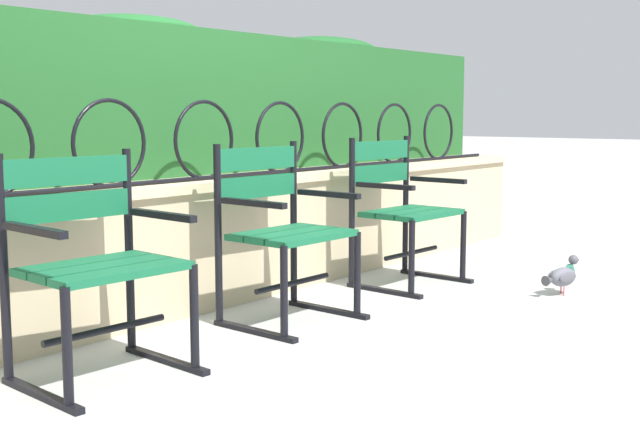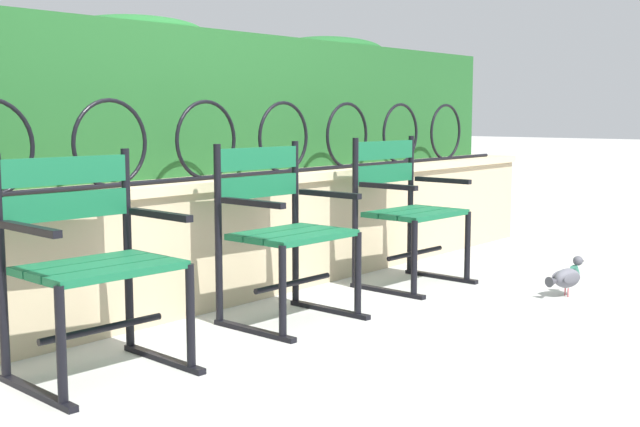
% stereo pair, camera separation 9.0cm
% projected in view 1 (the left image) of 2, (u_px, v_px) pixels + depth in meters
% --- Properties ---
extents(ground_plane, '(60.00, 60.00, 0.00)m').
position_uv_depth(ground_plane, '(337.00, 328.00, 3.94)').
color(ground_plane, '#ADADA8').
extents(stone_wall, '(6.41, 0.41, 0.68)m').
position_uv_depth(stone_wall, '(210.00, 240.00, 4.43)').
color(stone_wall, tan).
rests_on(stone_wall, ground).
extents(iron_arch_fence, '(5.89, 0.02, 0.42)m').
position_uv_depth(iron_arch_fence, '(206.00, 144.00, 4.25)').
color(iron_arch_fence, black).
rests_on(iron_arch_fence, stone_wall).
extents(hedge_row, '(6.28, 0.67, 0.90)m').
position_uv_depth(hedge_row, '(147.00, 98.00, 4.66)').
color(hedge_row, '#1E5123').
rests_on(hedge_row, stone_wall).
extents(park_chair_left, '(0.63, 0.55, 0.88)m').
position_uv_depth(park_chair_left, '(93.00, 259.00, 3.17)').
color(park_chair_left, '#145B38').
rests_on(park_chair_left, ground).
extents(park_chair_centre, '(0.60, 0.53, 0.89)m').
position_uv_depth(park_chair_centre, '(281.00, 228.00, 4.03)').
color(park_chair_centre, '#145B38').
rests_on(park_chair_centre, ground).
extents(park_chair_right, '(0.62, 0.54, 0.89)m').
position_uv_depth(park_chair_right, '(401.00, 207.00, 4.90)').
color(park_chair_right, '#145B38').
rests_on(park_chair_right, ground).
extents(pigeon_far_side, '(0.29, 0.15, 0.22)m').
position_uv_depth(pigeon_far_side, '(562.00, 276.00, 4.63)').
color(pigeon_far_side, '#5B5B66').
rests_on(pigeon_far_side, ground).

